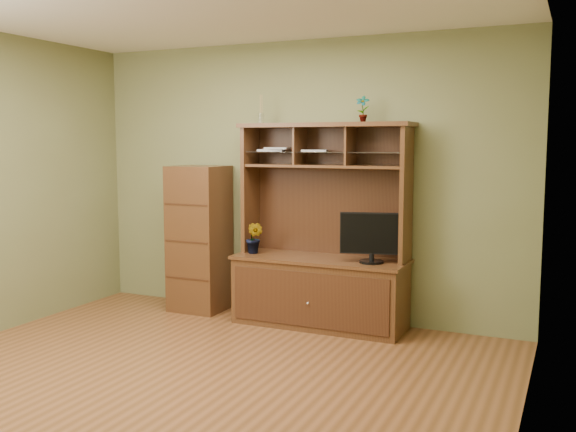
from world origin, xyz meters
The scene contains 8 objects.
room centered at (0.00, 0.00, 1.35)m, with size 4.54×4.04×2.74m.
media_hutch centered at (0.34, 1.73, 0.52)m, with size 1.66×0.61×1.90m.
monitor centered at (0.86, 1.65, 0.89)m, with size 0.56×0.22×0.45m.
orchid_plant centered at (-0.32, 1.65, 0.80)m, with size 0.17×0.14×0.31m, color #23551D.
top_plant centered at (0.70, 1.80, 2.02)m, with size 0.13×0.09×0.24m, color #376222.
reed_diffuser centered at (-0.32, 1.80, 2.01)m, with size 0.06×0.06×0.28m.
magazines centered at (-0.05, 1.80, 1.65)m, with size 0.74×0.25×0.04m.
side_cabinet centered at (-1.01, 1.74, 0.74)m, with size 0.53×0.48×1.48m.
Camera 1 is at (2.51, -3.79, 1.72)m, focal length 40.00 mm.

